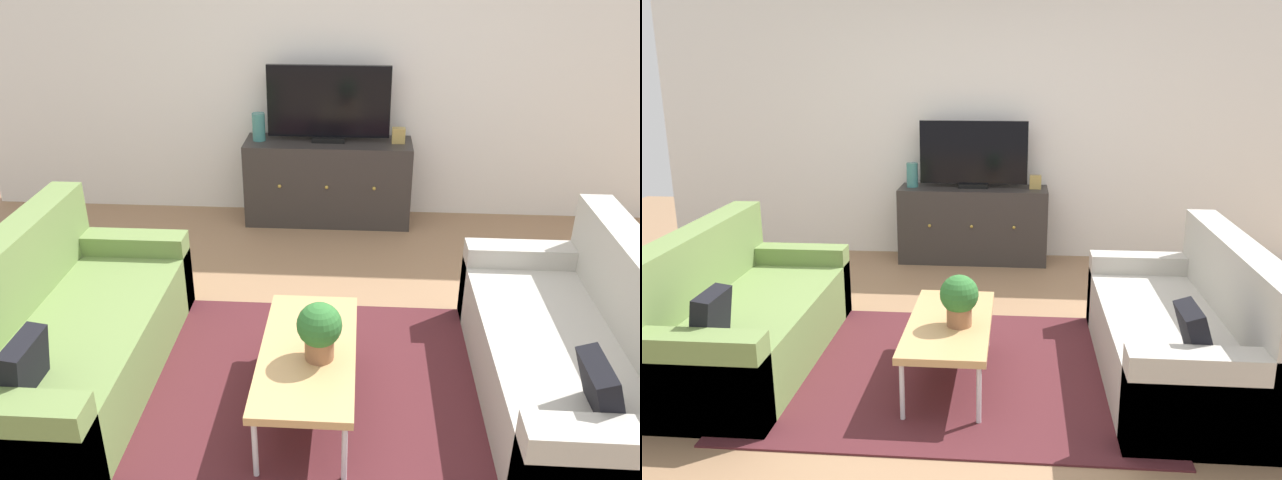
# 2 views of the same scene
# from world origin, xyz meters

# --- Properties ---
(ground_plane) EXTENTS (10.00, 10.00, 0.00)m
(ground_plane) POSITION_xyz_m (0.00, 0.00, 0.00)
(ground_plane) COLOR #997251
(wall_back) EXTENTS (6.40, 0.12, 2.70)m
(wall_back) POSITION_xyz_m (0.00, 2.55, 1.35)
(wall_back) COLOR white
(wall_back) RESTS_ON ground_plane
(area_rug) EXTENTS (2.50, 1.90, 0.01)m
(area_rug) POSITION_xyz_m (0.00, -0.15, 0.01)
(area_rug) COLOR #4C1E23
(area_rug) RESTS_ON ground_plane
(couch_left_side) EXTENTS (0.87, 1.83, 0.87)m
(couch_left_side) POSITION_xyz_m (-1.44, -0.10, 0.28)
(couch_left_side) COLOR olive
(couch_left_side) RESTS_ON ground_plane
(couch_right_side) EXTENTS (0.87, 1.83, 0.87)m
(couch_right_side) POSITION_xyz_m (1.44, -0.10, 0.28)
(couch_right_side) COLOR #B2ADA3
(couch_right_side) RESTS_ON ground_plane
(coffee_table) EXTENTS (0.50, 1.07, 0.39)m
(coffee_table) POSITION_xyz_m (-0.02, -0.25, 0.36)
(coffee_table) COLOR tan
(coffee_table) RESTS_ON ground_plane
(potted_plant) EXTENTS (0.23, 0.23, 0.31)m
(potted_plant) POSITION_xyz_m (0.04, -0.32, 0.56)
(potted_plant) COLOR #936042
(potted_plant) RESTS_ON coffee_table
(tv_console) EXTENTS (1.42, 0.47, 0.73)m
(tv_console) POSITION_xyz_m (-0.06, 2.27, 0.36)
(tv_console) COLOR #332D2B
(tv_console) RESTS_ON ground_plane
(flat_screen_tv) EXTENTS (1.03, 0.16, 0.64)m
(flat_screen_tv) POSITION_xyz_m (-0.06, 2.29, 1.04)
(flat_screen_tv) COLOR black
(flat_screen_tv) RESTS_ON tv_console
(glass_vase) EXTENTS (0.11, 0.11, 0.23)m
(glass_vase) POSITION_xyz_m (-0.65, 2.27, 0.84)
(glass_vase) COLOR teal
(glass_vase) RESTS_ON tv_console
(mantel_clock) EXTENTS (0.11, 0.07, 0.13)m
(mantel_clock) POSITION_xyz_m (0.54, 2.27, 0.79)
(mantel_clock) COLOR tan
(mantel_clock) RESTS_ON tv_console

